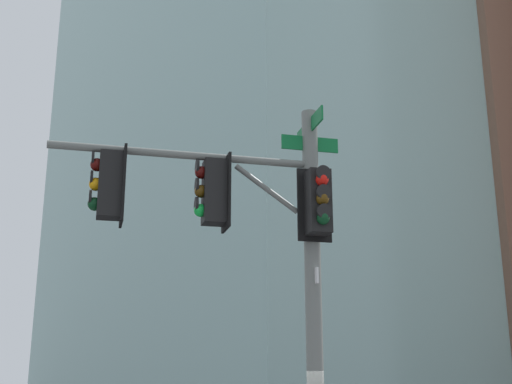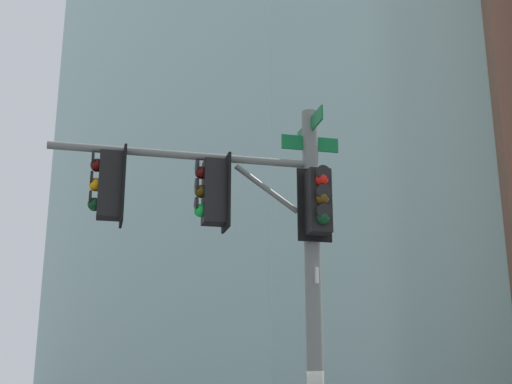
% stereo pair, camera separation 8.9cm
% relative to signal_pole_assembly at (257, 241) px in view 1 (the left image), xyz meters
% --- Properties ---
extents(signal_pole_assembly, '(4.06, 2.53, 6.61)m').
position_rel_signal_pole_assembly_xyz_m(signal_pole_assembly, '(0.00, 0.00, 0.00)').
color(signal_pole_assembly, slate).
rests_on(signal_pole_assembly, ground_plane).
extents(building_brick_nearside, '(23.00, 15.07, 40.51)m').
position_rel_signal_pole_assembly_xyz_m(building_brick_nearside, '(-30.78, -27.20, 15.86)').
color(building_brick_nearside, '#845B47').
rests_on(building_brick_nearside, ground_plane).
extents(building_brick_midblock, '(18.93, 15.35, 38.44)m').
position_rel_signal_pole_assembly_xyz_m(building_brick_midblock, '(-44.17, -21.83, 14.82)').
color(building_brick_midblock, '#845B47').
rests_on(building_brick_midblock, ground_plane).
extents(building_glass_tower, '(32.94, 24.39, 66.07)m').
position_rel_signal_pole_assembly_xyz_m(building_glass_tower, '(-30.21, -26.94, 28.64)').
color(building_glass_tower, '#9EC6C1').
rests_on(building_glass_tower, ground_plane).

